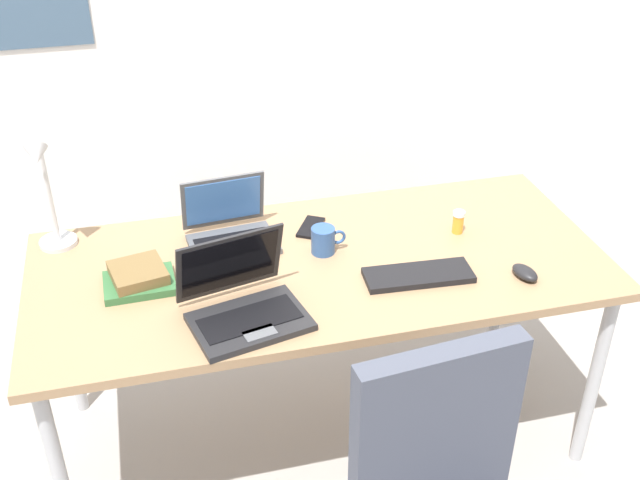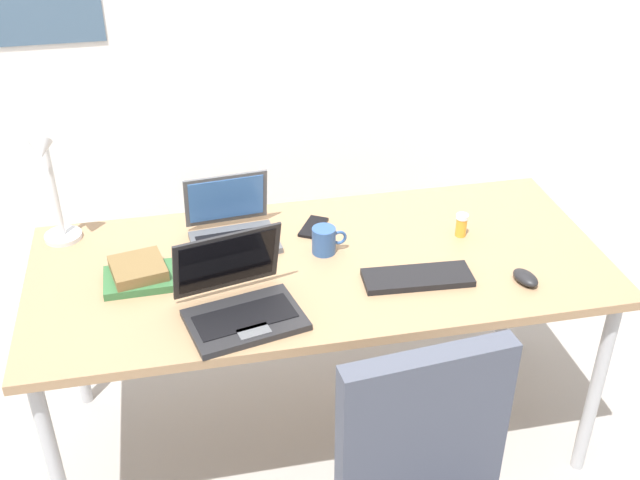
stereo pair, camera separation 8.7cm
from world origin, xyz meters
The scene contains 11 objects.
ground_plane centered at (0.00, 0.00, 0.00)m, with size 12.00×12.00×0.00m, color gray.
desk centered at (0.00, 0.00, 0.68)m, with size 1.80×0.80×0.74m.
desk_lamp centered at (-0.80, 0.28, 0.94)m, with size 0.12×0.18×0.40m.
laptop_center centered at (-0.28, -0.22, 0.79)m, with size 0.37×0.34×0.23m.
laptop_by_keyboard centered at (-0.25, 0.19, 0.78)m, with size 0.30×0.25×0.21m.
external_keyboard centered at (0.27, -0.16, 0.75)m, with size 0.33×0.12×0.02m, color black.
computer_mouse centered at (0.58, -0.24, 0.76)m, with size 0.06×0.10×0.03m, color black.
cell_phone centered at (0.02, 0.20, 0.74)m, with size 0.06×0.14×0.01m, color black.
pill_bottle centered at (0.49, 0.06, 0.78)m, with size 0.04×0.04×0.08m.
book_stack centered at (-0.56, 0.01, 0.77)m, with size 0.21×0.18×0.06m.
coffee_mug centered at (0.03, 0.05, 0.78)m, with size 0.11×0.08×0.09m.
Camera 1 is at (-0.50, -1.96, 2.07)m, focal length 43.22 mm.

